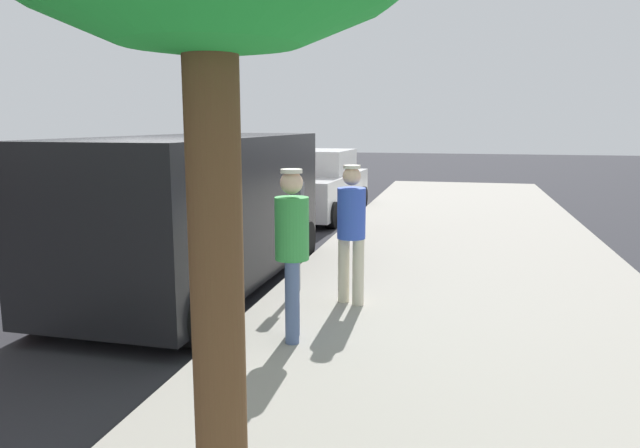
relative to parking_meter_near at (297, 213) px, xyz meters
The scene contains 7 objects.
ground_plane 1.95m from the parking_meter_near, 150.79° to the right, with size 80.00×80.00×0.00m, color #2D2D33.
sidewalk_slab 2.53m from the parking_meter_near, 19.35° to the right, with size 5.00×32.00×0.15m, color #9E998E.
parking_meter_near is the anchor object (origin of this frame).
pedestrian_in_blue 0.87m from the parking_meter_near, 26.69° to the right, with size 0.34×0.34×1.69m.
pedestrian_in_green 1.78m from the parking_meter_near, 76.33° to the right, with size 0.34×0.35×1.74m.
parked_van 1.52m from the parking_meter_near, behind, with size 2.20×5.23×2.15m.
parked_sedan_ahead 7.38m from the parking_meter_near, 101.85° to the left, with size 2.10×4.47×1.65m.
Camera 1 is at (3.37, -6.56, 2.33)m, focal length 33.44 mm.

